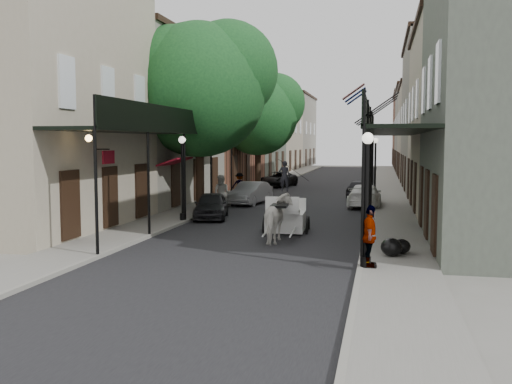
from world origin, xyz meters
The scene contains 24 objects.
ground centered at (0.00, 0.00, 0.00)m, with size 140.00×140.00×0.00m, color gray.
road centered at (0.00, 20.00, 0.01)m, with size 8.00×90.00×0.01m, color black.
sidewalk_left centered at (-5.00, 20.00, 0.06)m, with size 2.20×90.00×0.12m, color gray.
sidewalk_right centered at (5.00, 20.00, 0.06)m, with size 2.20×90.00×0.12m, color gray.
building_row_left centered at (-8.60, 30.00, 5.25)m, with size 5.00×80.00×10.50m, color #AA9F88.
building_row_right centered at (8.60, 30.00, 5.25)m, with size 5.00×80.00×10.50m, color gray.
gallery_left centered at (-4.79, 6.98, 4.05)m, with size 2.20×18.05×4.88m.
gallery_right centered at (4.79, 6.98, 4.05)m, with size 2.20×18.05×4.88m.
tree_near centered at (-4.20, 10.18, 6.49)m, with size 7.31×6.80×9.63m.
tree_far centered at (-4.25, 24.18, 5.84)m, with size 6.45×6.00×8.61m.
lamppost_right_near centered at (4.10, -2.00, 2.05)m, with size 0.32×0.32×3.71m.
lamppost_left centered at (-4.10, 6.00, 2.05)m, with size 0.32×0.32×3.71m.
lamppost_right_far centered at (4.10, 18.00, 2.05)m, with size 0.32×0.32×3.71m.
horse centered at (0.95, 2.00, 0.86)m, with size 0.93×2.04×1.72m, color silver.
carriage centered at (0.79, 4.68, 1.12)m, with size 1.88×2.62×2.88m.
pedestrian_walking centered at (-3.50, 10.23, 0.95)m, with size 0.92×0.72×1.89m, color #ADAEA4.
pedestrian_sidewalk_left centered at (-4.20, 16.74, 0.89)m, with size 0.99×0.57×1.54m, color gray.
pedestrian_sidewalk_right centered at (4.20, -2.00, 0.98)m, with size 1.01×0.42×1.73m, color gray.
car_left_near centered at (-3.25, 7.54, 0.62)m, with size 1.46×3.64×1.24m, color black.
car_left_mid centered at (-2.86, 14.00, 0.64)m, with size 1.36×3.90×1.28m, color #A6A5AA.
car_left_far centered at (-3.60, 27.05, 0.60)m, with size 2.00×4.34×1.21m, color black.
car_right_near centered at (3.60, 14.00, 0.62)m, with size 1.75×4.31×1.25m, color white.
car_right_far centered at (3.20, 19.00, 0.61)m, with size 1.43×3.56×1.21m, color black.
trash_bags centered at (4.94, -0.13, 0.38)m, with size 0.91×1.06×0.55m.
Camera 1 is at (4.48, -17.82, 3.56)m, focal length 40.00 mm.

